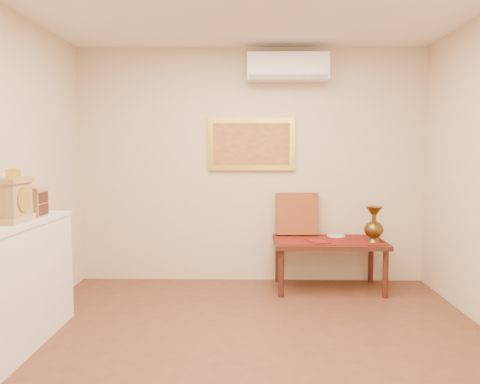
{
  "coord_description": "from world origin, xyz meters",
  "views": [
    {
      "loc": [
        -0.02,
        -3.19,
        1.52
      ],
      "look_at": [
        -0.11,
        1.15,
        1.14
      ],
      "focal_mm": 35.0,
      "sensor_mm": 36.0,
      "label": 1
    }
  ],
  "objects_px": {
    "low_table": "(329,246)",
    "brass_urn_tall": "(374,220)",
    "wooden_chest": "(34,202)",
    "mantel_clock": "(15,200)"
  },
  "relations": [
    {
      "from": "low_table",
      "to": "brass_urn_tall",
      "type": "bearing_deg",
      "value": -14.44
    },
    {
      "from": "brass_urn_tall",
      "to": "low_table",
      "type": "xyz_separation_m",
      "value": [
        -0.45,
        0.12,
        -0.3
      ]
    },
    {
      "from": "wooden_chest",
      "to": "low_table",
      "type": "height_order",
      "value": "wooden_chest"
    },
    {
      "from": "brass_urn_tall",
      "to": "wooden_chest",
      "type": "xyz_separation_m",
      "value": [
        -3.1,
        -1.15,
        0.32
      ]
    },
    {
      "from": "mantel_clock",
      "to": "wooden_chest",
      "type": "xyz_separation_m",
      "value": [
        0.01,
        0.31,
        -0.05
      ]
    },
    {
      "from": "mantel_clock",
      "to": "low_table",
      "type": "distance_m",
      "value": 3.16
    },
    {
      "from": "brass_urn_tall",
      "to": "wooden_chest",
      "type": "height_order",
      "value": "wooden_chest"
    },
    {
      "from": "mantel_clock",
      "to": "wooden_chest",
      "type": "height_order",
      "value": "mantel_clock"
    },
    {
      "from": "wooden_chest",
      "to": "low_table",
      "type": "distance_m",
      "value": 3.0
    },
    {
      "from": "brass_urn_tall",
      "to": "low_table",
      "type": "bearing_deg",
      "value": 165.56
    }
  ]
}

